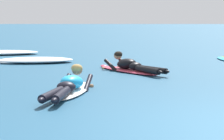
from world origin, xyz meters
TOP-DOWN VIEW (x-y plane):
  - ground_plane at (0.00, 10.00)m, footprint 120.00×120.00m
  - surfer_near at (-2.50, 2.57)m, footprint 0.80×2.57m
  - surfer_far at (-1.31, 5.89)m, footprint 1.83×2.43m
  - whitewater_mid_left at (-4.09, 8.17)m, footprint 2.39×1.38m

SIDE VIEW (x-z plane):
  - ground_plane at x=0.00m, z-range 0.00..0.00m
  - whitewater_mid_left at x=-4.09m, z-range -0.01..0.16m
  - surfer_far at x=-1.31m, z-range -0.13..0.41m
  - surfer_near at x=-2.50m, z-range -0.12..0.41m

